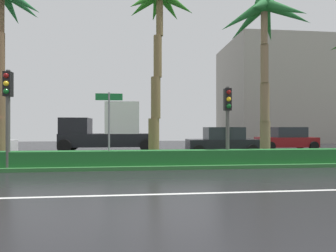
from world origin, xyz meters
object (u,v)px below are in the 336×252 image
Objects in this scene: palm_tree_centre_left at (159,21)px; box_truck_lead at (109,130)px; car_in_traffic_third at (287,139)px; traffic_signal_median_left at (8,100)px; street_name_sign at (109,119)px; palm_tree_centre at (264,30)px; traffic_signal_median_right at (228,111)px; car_in_traffic_second at (222,141)px; palm_tree_mid_left at (0,15)px.

box_truck_lead is (-3.06, 6.88, -5.25)m from palm_tree_centre_left.
traffic_signal_median_left is at bearing 28.33° from car_in_traffic_third.
box_truck_lead is (-0.88, 8.56, -0.53)m from street_name_sign.
car_in_traffic_third is at bearing 54.70° from palm_tree_centre.
box_truck_lead is at bearing 125.02° from traffic_signal_median_right.
palm_tree_centre_left is 5.13m from palm_tree_centre.
palm_tree_centre_left is 1.97× the size of car_in_traffic_second.
traffic_signal_median_left reaches higher than car_in_traffic_second.
palm_tree_centre reaches higher than car_in_traffic_second.
palm_tree_centre_left reaches higher than palm_tree_centre.
palm_tree_centre is 2.11× the size of traffic_signal_median_left.
palm_tree_mid_left is 2.22× the size of traffic_signal_median_left.
palm_tree_centre_left reaches higher than traffic_signal_median_right.
palm_tree_mid_left is 13.55m from car_in_traffic_second.
traffic_signal_median_right is at bearing -10.14° from palm_tree_mid_left.
car_in_traffic_third is (5.90, 2.98, 0.00)m from car_in_traffic_second.
palm_tree_centre_left is 2.23× the size of traffic_signal_median_left.
box_truck_lead is 1.49× the size of car_in_traffic_third.
car_in_traffic_third is at bearing 28.33° from traffic_signal_median_left.
palm_tree_mid_left is at bearing 16.97° from car_in_traffic_second.
palm_tree_mid_left is 4.88m from traffic_signal_median_left.
street_name_sign is at bearing 34.39° from car_in_traffic_third.
palm_tree_mid_left is at bearing 120.78° from traffic_signal_median_left.
traffic_signal_median_left is at bearing -177.57° from traffic_signal_median_right.
palm_tree_centre is 7.02m from car_in_traffic_second.
car_in_traffic_second and car_in_traffic_third have the same top height.
palm_tree_mid_left is 9.55m from box_truck_lead.
traffic_signal_median_right is at bearing 1.12° from street_name_sign.
palm_tree_centre_left is at bearing 37.54° from street_name_sign.
palm_tree_centre is 8.60m from street_name_sign.
palm_tree_centre_left reaches higher than car_in_traffic_second.
box_truck_lead is at bearing 57.24° from palm_tree_mid_left.
box_truck_lead is 7.97m from car_in_traffic_second.
traffic_signal_median_right is at bearing -28.85° from palm_tree_centre_left.
traffic_signal_median_left is (-11.13, -1.60, -3.67)m from palm_tree_centre.
street_name_sign is 8.63m from box_truck_lead.
box_truck_lead is (-8.17, 7.24, -4.89)m from palm_tree_centre.
traffic_signal_median_right reaches higher than street_name_sign.
palm_tree_centre is (12.44, -0.60, -0.48)m from palm_tree_mid_left.
palm_tree_centre_left is at bearing -1.91° from palm_tree_mid_left.
traffic_signal_median_left reaches higher than traffic_signal_median_right.
palm_tree_centre_left reaches higher than car_in_traffic_third.
traffic_signal_median_left reaches higher than car_in_traffic_third.
traffic_signal_median_right is 1.11× the size of street_name_sign.
palm_tree_mid_left is 2.53× the size of traffic_signal_median_right.
street_name_sign is at bearing 40.33° from car_in_traffic_second.
palm_tree_mid_left reaches higher than box_truck_lead.
traffic_signal_median_left is at bearing 29.19° from car_in_traffic_second.
palm_tree_mid_left reaches higher than traffic_signal_median_left.
box_truck_lead is (-5.93, 8.46, -0.89)m from traffic_signal_median_right.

